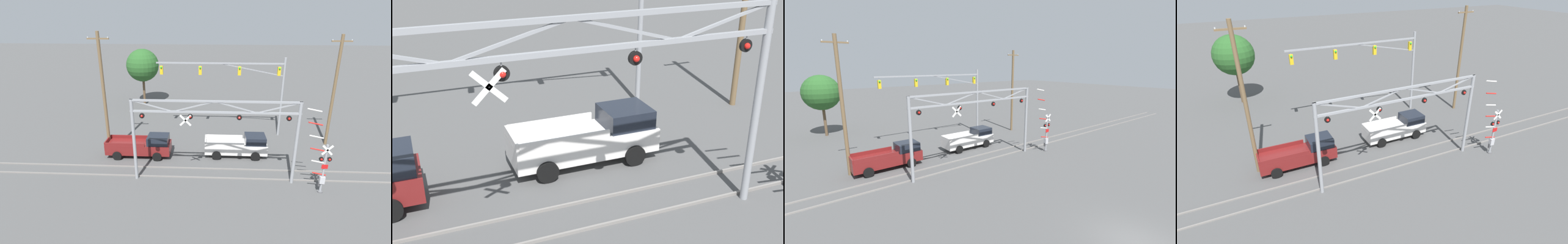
% 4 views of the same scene
% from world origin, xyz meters
% --- Properties ---
extents(rail_track_near, '(80.00, 0.08, 0.10)m').
position_xyz_m(rail_track_near, '(0.00, 13.55, 0.05)').
color(rail_track_near, gray).
rests_on(rail_track_near, ground_plane).
extents(rail_track_far, '(80.00, 0.08, 0.10)m').
position_xyz_m(rail_track_far, '(0.00, 14.99, 0.05)').
color(rail_track_far, gray).
rests_on(rail_track_far, ground_plane).
extents(crossing_gantry, '(12.25, 0.28, 6.51)m').
position_xyz_m(crossing_gantry, '(-0.01, 13.27, 4.45)').
color(crossing_gantry, gray).
rests_on(crossing_gantry, ground_plane).
extents(crossing_signal_mast, '(2.15, 0.35, 6.46)m').
position_xyz_m(crossing_signal_mast, '(7.64, 12.05, 2.09)').
color(crossing_signal_mast, gray).
rests_on(crossing_signal_mast, ground_plane).
extents(traffic_signal_span, '(12.66, 0.39, 8.06)m').
position_xyz_m(traffic_signal_span, '(3.45, 22.54, 5.71)').
color(traffic_signal_span, gray).
rests_on(traffic_signal_span, ground_plane).
extents(pickup_truck_lead, '(5.48, 2.09, 2.00)m').
position_xyz_m(pickup_truck_lead, '(2.26, 17.63, 0.97)').
color(pickup_truck_lead, silver).
rests_on(pickup_truck_lead, ground_plane).
extents(pickup_truck_following, '(5.69, 2.09, 2.00)m').
position_xyz_m(pickup_truck_following, '(-6.37, 17.12, 0.98)').
color(pickup_truck_following, maroon).
rests_on(pickup_truck_following, ground_plane).
extents(utility_pole_left, '(1.80, 0.28, 10.85)m').
position_xyz_m(utility_pole_left, '(-9.50, 17.61, 5.57)').
color(utility_pole_left, brown).
rests_on(utility_pole_left, ground_plane).
extents(utility_pole_right, '(1.80, 0.28, 10.45)m').
position_xyz_m(utility_pole_right, '(11.00, 20.51, 5.37)').
color(utility_pole_right, brown).
rests_on(utility_pole_right, ground_plane).
extents(background_tree_beyond_span, '(4.25, 4.25, 7.49)m').
position_xyz_m(background_tree_beyond_span, '(-9.33, 32.26, 5.35)').
color(background_tree_beyond_span, brown).
rests_on(background_tree_beyond_span, ground_plane).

